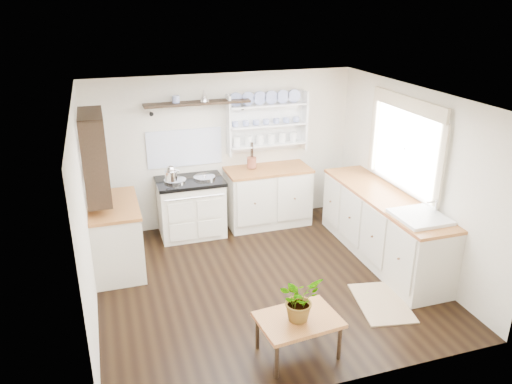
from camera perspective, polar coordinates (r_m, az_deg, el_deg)
floor at (r=6.34m, az=0.89°, el=-10.06°), size 4.00×3.80×0.01m
wall_back at (r=7.55m, az=-3.67°, el=4.75°), size 4.00×0.02×2.30m
wall_right at (r=6.70m, az=17.40°, el=1.58°), size 0.02×3.80×2.30m
wall_left at (r=5.56m, az=-18.98°, el=-2.70°), size 0.02×3.80×2.30m
ceiling at (r=5.50m, az=1.03°, el=10.81°), size 4.00×3.80×0.01m
window at (r=6.66m, az=16.71°, el=5.32°), size 0.08×1.55×1.22m
aga_cooker at (r=7.37m, az=-7.41°, el=-1.70°), size 0.96×0.67×0.89m
back_cabinets at (r=7.67m, az=1.36°, el=-0.40°), size 1.27×0.63×0.90m
right_cabinets at (r=6.87m, az=14.24°, el=-3.80°), size 0.62×2.43×0.90m
belfast_sink at (r=6.17m, az=18.11°, el=-3.72°), size 0.55×0.60×0.45m
left_cabinets at (r=6.66m, az=-15.70°, el=-4.78°), size 0.62×1.13×0.90m
plate_rack at (r=7.59m, az=1.14°, el=8.05°), size 1.20×0.22×0.90m
high_shelf at (r=7.16m, az=-6.72°, el=10.00°), size 1.50×0.29×0.16m
left_shelving at (r=6.27m, az=-17.96°, el=4.05°), size 0.28×0.80×1.05m
kettle at (r=7.01m, az=-9.70°, el=2.15°), size 0.17×0.17×0.21m
utensil_crock at (r=7.49m, az=-0.50°, el=3.39°), size 0.14×0.14×0.16m
center_table at (r=5.01m, az=4.87°, el=-14.59°), size 0.82×0.62×0.42m
potted_plant at (r=4.86m, az=4.97°, el=-12.05°), size 0.50×0.48×0.44m
floor_rug at (r=6.09m, az=14.15°, el=-12.17°), size 0.69×0.93×0.02m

